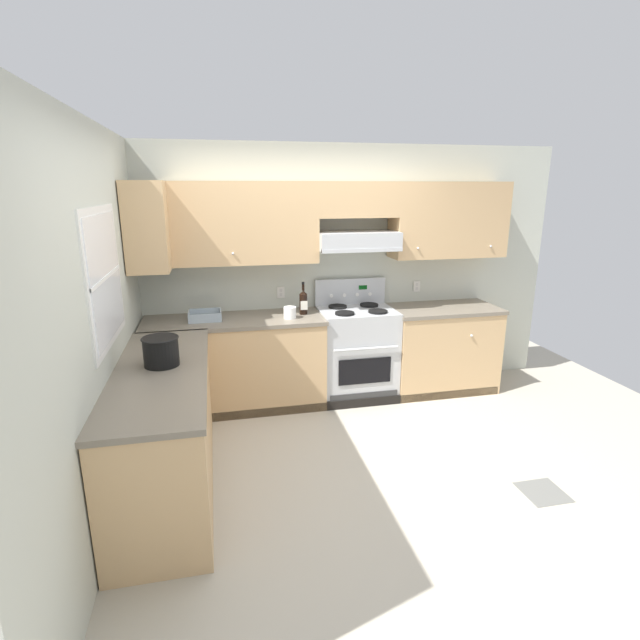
% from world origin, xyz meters
% --- Properties ---
extents(ground_plane, '(7.04, 7.04, 0.00)m').
position_xyz_m(ground_plane, '(0.00, 0.00, 0.00)').
color(ground_plane, '#B2AA99').
extents(floor_accent_tile, '(0.30, 0.30, 0.01)m').
position_xyz_m(floor_accent_tile, '(1.39, -0.68, 0.00)').
color(floor_accent_tile, slate).
rests_on(floor_accent_tile, ground_plane).
extents(wall_back, '(4.68, 0.57, 2.55)m').
position_xyz_m(wall_back, '(0.41, 1.53, 1.48)').
color(wall_back, beige).
rests_on(wall_back, ground_plane).
extents(wall_left, '(0.47, 4.00, 2.55)m').
position_xyz_m(wall_left, '(-1.59, 0.23, 1.34)').
color(wall_left, beige).
rests_on(wall_left, ground_plane).
extents(counter_back_run, '(3.60, 0.65, 0.91)m').
position_xyz_m(counter_back_run, '(0.18, 1.24, 0.45)').
color(counter_back_run, tan).
rests_on(counter_back_run, ground_plane).
extents(counter_left_run, '(0.63, 1.91, 0.91)m').
position_xyz_m(counter_left_run, '(-1.24, -0.00, 0.45)').
color(counter_left_run, tan).
rests_on(counter_left_run, ground_plane).
extents(stove, '(0.76, 0.62, 1.20)m').
position_xyz_m(stove, '(0.55, 1.25, 0.48)').
color(stove, '#B7BABC').
rests_on(stove, ground_plane).
extents(wine_bottle, '(0.08, 0.08, 0.32)m').
position_xyz_m(wine_bottle, '(-0.00, 1.27, 1.04)').
color(wine_bottle, black).
rests_on(wine_bottle, counter_back_run).
extents(bowl, '(0.31, 0.25, 0.08)m').
position_xyz_m(bowl, '(-0.95, 1.27, 0.94)').
color(bowl, '#9EADB7').
rests_on(bowl, counter_back_run).
extents(bucket, '(0.26, 0.26, 0.21)m').
position_xyz_m(bucket, '(-1.24, 0.08, 1.02)').
color(bucket, black).
rests_on(bucket, counter_left_run).
extents(paper_towel_roll, '(0.12, 0.12, 0.11)m').
position_xyz_m(paper_towel_roll, '(-0.16, 1.15, 0.97)').
color(paper_towel_roll, white).
rests_on(paper_towel_roll, counter_back_run).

